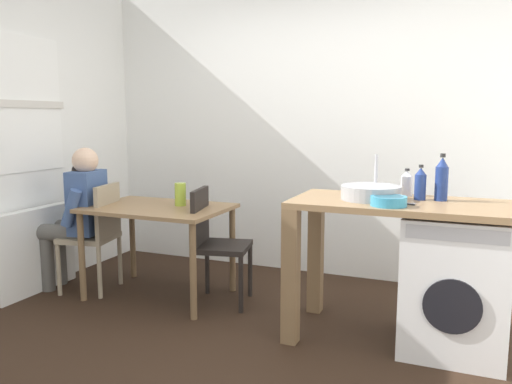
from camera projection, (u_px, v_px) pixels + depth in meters
The scene contains 17 objects.
ground_plane at pixel (243, 347), 3.21m from camera, with size 5.46×5.46×0.00m, color black.
wall_back at pixel (320, 128), 4.61m from camera, with size 4.60×0.10×2.70m, color white.
radiator at pixel (35, 251), 4.20m from camera, with size 0.10×0.80×0.70m, color white.
dining_table at pixel (158, 218), 4.06m from camera, with size 1.10×0.76×0.74m.
chair_person_seat at pixel (97, 231), 4.20m from camera, with size 0.47×0.47×0.90m.
chair_opposite at pixel (213, 239), 3.93m from camera, with size 0.48×0.48×0.90m.
seated_person at pixel (78, 211), 4.21m from camera, with size 0.54×0.54×1.20m.
kitchen_counter at pixel (378, 224), 3.25m from camera, with size 1.50×0.68×0.92m.
washing_machine at pixel (454, 283), 3.12m from camera, with size 0.60×0.61×0.86m.
sink_basin at pixel (371, 193), 3.24m from camera, with size 0.38×0.38×0.09m, color #9EA0A5.
tap at pixel (376, 175), 3.39m from camera, with size 0.02×0.02×0.28m, color #B2B2B7.
bottle_tall_green at pixel (407, 183), 3.40m from camera, with size 0.08×0.08×0.18m.
bottle_squat_brown at pixel (420, 184), 3.22m from camera, with size 0.07×0.07×0.23m.
bottle_clear_small at pixel (442, 179), 3.19m from camera, with size 0.08×0.08×0.30m.
mixing_bowl at pixel (389, 200), 3.01m from camera, with size 0.21×0.21×0.06m.
vase at pixel (180, 194), 4.06m from camera, with size 0.09×0.09×0.18m, color #A8C63D.
scissors at pixel (403, 203), 3.08m from camera, with size 0.15×0.06×0.01m.
Camera 1 is at (1.23, -2.77, 1.44)m, focal length 35.56 mm.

